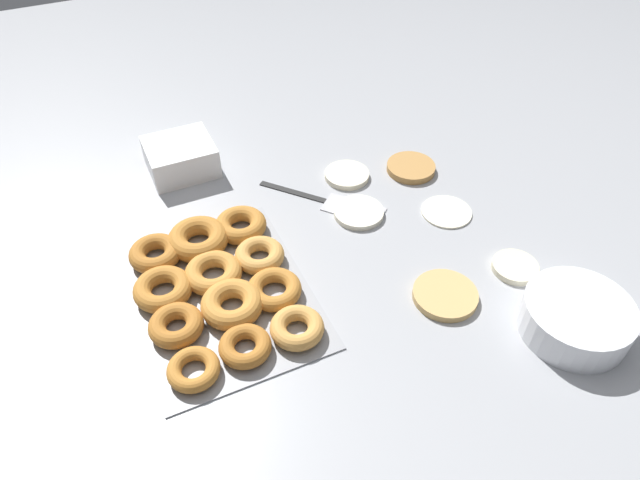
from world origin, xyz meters
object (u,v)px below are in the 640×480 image
Objects in this scene: donut_tray at (218,282)px; spatula at (340,205)px; pancake_1 at (515,267)px; pancake_3 at (347,175)px; pancake_4 at (445,295)px; pancake_0 at (359,212)px; pancake_2 at (447,211)px; container_stack at (181,157)px; batter_bowl at (576,318)px; pancake_5 at (411,168)px.

spatula is (-0.12, 0.30, -0.02)m from donut_tray.
pancake_1 is at bearing 70.44° from donut_tray.
pancake_3 is 0.39m from pancake_4.
donut_tray is (0.08, -0.32, 0.01)m from pancake_0.
pancake_4 is 0.49× the size of spatula.
spatula is (-0.11, -0.19, -0.00)m from pancake_2.
pancake_4 is 0.31m from spatula.
pancake_4 is at bearing 29.64° from container_stack.
pancake_1 reaches higher than pancake_0.
pancake_2 is 0.72× the size of container_stack.
batter_bowl is (0.34, 0.02, 0.03)m from pancake_2.
batter_bowl is (0.15, -0.00, 0.02)m from pancake_1.
pancake_4 is at bearing -30.72° from spatula.
pancake_3 is 0.42× the size of spatula.
pancake_1 is 0.82× the size of pancake_2.
pancake_2 is at bearing -176.65° from batter_bowl.
donut_tray reaches higher than pancake_5.
pancake_3 is (-0.38, -0.16, -0.00)m from pancake_1.
batter_bowl is at bearing -16.41° from spatula.
donut_tray reaches higher than pancake_1.
pancake_1 is at bearing 2.48° from pancake_5.
pancake_0 is 1.21× the size of pancake_1.
spatula is (0.08, -0.06, -0.00)m from pancake_3.
pancake_3 is 0.15m from pancake_5.
pancake_1 is 0.55m from donut_tray.
donut_tray is at bearing -89.27° from pancake_2.
batter_bowl is at bearing 33.66° from container_stack.
donut_tray is 0.32m from spatula.
donut_tray is (0.16, -0.50, 0.01)m from pancake_5.
container_stack is (-0.37, -0.46, 0.03)m from pancake_2.
pancake_1 is 0.15m from batter_bowl.
pancake_0 is 0.99× the size of pancake_2.
pancake_4 is at bearing -88.57° from pancake_1.
pancake_1 is 0.19m from pancake_2.
batter_bowl reaches higher than pancake_3.
pancake_5 reaches higher than pancake_3.
batter_bowl is (0.41, 0.19, 0.02)m from pancake_0.
container_stack is at bearing -136.48° from pancake_0.
batter_bowl reaches higher than pancake_0.
pancake_1 is 0.48× the size of batter_bowl.
pancake_2 is 0.16m from pancake_5.
pancake_4 reaches higher than pancake_1.
pancake_5 reaches higher than pancake_0.
pancake_0 is at bearing -155.46° from batter_bowl.
pancake_4 is 0.80× the size of container_stack.
pancake_0 is 0.42m from container_stack.
pancake_0 is at bearing -112.82° from pancake_2.
batter_bowl is 0.86m from container_stack.
container_stack is (-0.30, -0.29, 0.03)m from pancake_0.
pancake_5 is at bearing 64.84° from container_stack.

